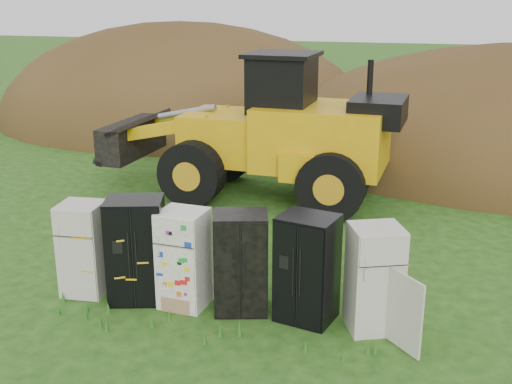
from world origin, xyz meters
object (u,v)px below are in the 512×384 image
wheel_loader (247,125)px  fridge_black_side (136,250)px  fridge_sticker (184,259)px  fridge_leftmost (84,249)px  fridge_open_door (374,279)px  fridge_black_right (307,268)px  fridge_dark_mid (241,263)px

wheel_loader → fridge_black_side: bearing=-88.6°
fridge_sticker → fridge_leftmost: bearing=-175.0°
fridge_open_door → wheel_loader: size_ratio=0.22×
fridge_leftmost → fridge_black_right: 3.89m
fridge_leftmost → fridge_dark_mid: bearing=-3.4°
wheel_loader → fridge_open_door: bearing=-55.4°
fridge_black_side → fridge_sticker: fridge_black_side is taller
fridge_leftmost → wheel_loader: (1.18, 6.18, 1.01)m
fridge_leftmost → fridge_dark_mid: fridge_dark_mid is taller
fridge_black_right → wheel_loader: 6.76m
fridge_black_side → fridge_open_door: bearing=-16.3°
fridge_black_right → wheel_loader: wheel_loader is taller
fridge_black_side → wheel_loader: 6.25m
fridge_black_side → fridge_open_door: fridge_black_side is taller
fridge_black_right → fridge_leftmost: bearing=-165.7°
fridge_sticker → fridge_black_right: size_ratio=0.96×
fridge_dark_mid → fridge_open_door: size_ratio=1.00×
fridge_sticker → wheel_loader: bearing=101.1°
fridge_leftmost → fridge_open_door: bearing=-4.8°
fridge_leftmost → fridge_open_door: (4.94, 0.01, 0.03)m
fridge_leftmost → fridge_sticker: 1.84m
fridge_black_side → fridge_dark_mid: fridge_black_side is taller
fridge_dark_mid → fridge_black_side: bearing=166.7°
fridge_sticker → fridge_open_door: size_ratio=0.99×
fridge_dark_mid → wheel_loader: wheel_loader is taller
fridge_dark_mid → wheel_loader: size_ratio=0.22×
fridge_black_side → fridge_dark_mid: size_ratio=1.07×
fridge_dark_mid → wheel_loader: (-1.61, 6.11, 0.99)m
fridge_black_side → fridge_open_door: (3.95, 0.01, -0.05)m
fridge_leftmost → fridge_black_side: (0.99, 0.00, 0.08)m
fridge_dark_mid → fridge_open_door: 2.14m
fridge_sticker → fridge_dark_mid: 0.96m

